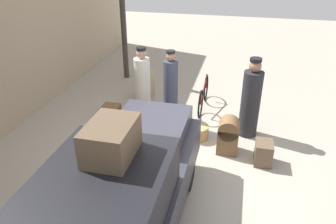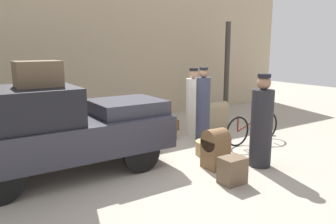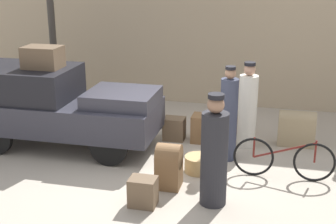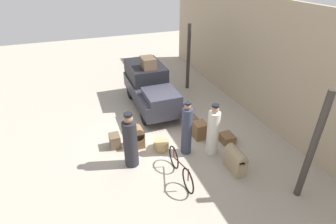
{
  "view_description": "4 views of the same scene",
  "coord_description": "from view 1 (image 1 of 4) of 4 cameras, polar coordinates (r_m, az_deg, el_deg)",
  "views": [
    {
      "loc": [
        -5.46,
        -1.14,
        3.99
      ],
      "look_at": [
        0.2,
        0.2,
        0.95
      ],
      "focal_mm": 35.0,
      "sensor_mm": 36.0,
      "label": 1
    },
    {
      "loc": [
        -3.63,
        -5.62,
        2.34
      ],
      "look_at": [
        0.2,
        0.2,
        0.95
      ],
      "focal_mm": 35.0,
      "sensor_mm": 36.0,
      "label": 2
    },
    {
      "loc": [
        2.18,
        -8.15,
        3.75
      ],
      "look_at": [
        0.2,
        0.2,
        0.95
      ],
      "focal_mm": 50.0,
      "sensor_mm": 36.0,
      "label": 3
    },
    {
      "loc": [
        7.65,
        -2.56,
        5.54
      ],
      "look_at": [
        0.2,
        0.2,
        0.95
      ],
      "focal_mm": 28.0,
      "sensor_mm": 36.0,
      "label": 4
    }
  ],
  "objects": [
    {
      "name": "suitcase_small_leather",
      "position": [
        6.87,
        16.28,
        -6.83
      ],
      "size": [
        0.43,
        0.34,
        0.47
      ],
      "color": "brown",
      "rests_on": "ground"
    },
    {
      "name": "suitcase_tan_flat",
      "position": [
        9.26,
        -3.92,
        4.76
      ],
      "size": [
        0.75,
        0.32,
        0.77
      ],
      "color": "#9E8966",
      "rests_on": "ground"
    },
    {
      "name": "trunk_umber_medium",
      "position": [
        8.43,
        -10.04,
        0.01
      ],
      "size": [
        0.51,
        0.44,
        0.3
      ],
      "color": "brown",
      "rests_on": "ground"
    },
    {
      "name": "trunk_barrel_dark",
      "position": [
        6.96,
        10.45,
        -3.88
      ],
      "size": [
        0.42,
        0.43,
        0.79
      ],
      "color": "brown",
      "rests_on": "ground"
    },
    {
      "name": "trunk_wicker_pale",
      "position": [
        7.6,
        -6.5,
        -1.7
      ],
      "size": [
        0.5,
        0.44,
        0.59
      ],
      "color": "brown",
      "rests_on": "ground"
    },
    {
      "name": "trunk_on_truck_roof",
      "position": [
        3.97,
        -9.89,
        -4.83
      ],
      "size": [
        0.74,
        0.54,
        0.44
      ],
      "color": "brown",
      "rests_on": "truck"
    },
    {
      "name": "ground_plane",
      "position": [
        6.86,
        1.25,
        -7.99
      ],
      "size": [
        30.0,
        30.0,
        0.0
      ],
      "primitive_type": "plane",
      "color": "#A89E8E"
    },
    {
      "name": "porter_lifting_near_truck",
      "position": [
        7.49,
        14.19,
        1.8
      ],
      "size": [
        0.43,
        0.43,
        1.84
      ],
      "color": "#232328",
      "rests_on": "ground"
    },
    {
      "name": "porter_standing_middle",
      "position": [
        8.13,
        -4.45,
        4.59
      ],
      "size": [
        0.39,
        0.39,
        1.8
      ],
      "color": "silver",
      "rests_on": "ground"
    },
    {
      "name": "bicycle",
      "position": [
        8.72,
        6.18,
        2.9
      ],
      "size": [
        1.78,
        0.04,
        0.78
      ],
      "color": "black",
      "rests_on": "ground"
    },
    {
      "name": "suitcase_black_upright",
      "position": [
        7.1,
        -7.96,
        -4.53
      ],
      "size": [
        0.46,
        0.37,
        0.49
      ],
      "color": "brown",
      "rests_on": "ground"
    },
    {
      "name": "wicker_basket",
      "position": [
        7.48,
        5.04,
        -3.42
      ],
      "size": [
        0.52,
        0.52,
        0.3
      ],
      "color": "tan",
      "rests_on": "ground"
    },
    {
      "name": "porter_with_bicycle",
      "position": [
        7.65,
        0.45,
        3.5
      ],
      "size": [
        0.34,
        0.34,
        1.87
      ],
      "color": "#33384C",
      "rests_on": "ground"
    },
    {
      "name": "canopy_pillar_right",
      "position": [
        10.52,
        -7.7,
        14.06
      ],
      "size": [
        0.17,
        0.17,
        3.15
      ],
      "color": "#38332D",
      "rests_on": "ground"
    },
    {
      "name": "truck",
      "position": [
        4.7,
        -7.95,
        -13.52
      ],
      "size": [
        3.89,
        1.58,
        1.67
      ],
      "color": "black",
      "rests_on": "ground"
    }
  ]
}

